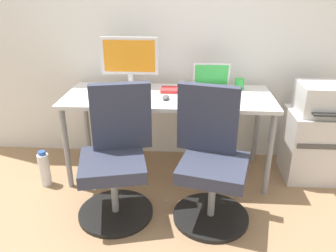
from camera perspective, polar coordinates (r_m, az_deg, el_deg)
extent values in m
plane|color=#9E7A56|center=(3.04, 0.06, -7.77)|extent=(5.28, 5.28, 0.00)
cube|color=white|center=(3.03, 0.60, 18.17)|extent=(4.40, 0.04, 2.60)
cube|color=silver|center=(2.75, 0.07, 4.97)|extent=(1.69, 0.66, 0.03)
cylinder|color=gray|center=(2.80, -16.82, -3.74)|extent=(0.04, 0.04, 0.69)
cylinder|color=gray|center=(2.70, 16.80, -4.75)|extent=(0.04, 0.04, 0.69)
cylinder|color=gray|center=(3.27, -13.62, 0.64)|extent=(0.04, 0.04, 0.69)
cylinder|color=gray|center=(3.19, 14.78, -0.08)|extent=(0.04, 0.04, 0.69)
cylinder|color=black|center=(2.57, -8.81, -14.23)|extent=(0.54, 0.54, 0.03)
cylinder|color=gray|center=(2.46, -9.08, -10.81)|extent=(0.05, 0.05, 0.34)
cube|color=#33384C|center=(2.35, -9.41, -6.46)|extent=(0.53, 0.53, 0.09)
cube|color=#33384C|center=(2.38, -7.94, 1.62)|extent=(0.43, 0.16, 0.48)
cylinder|color=black|center=(2.53, 7.23, -14.91)|extent=(0.54, 0.54, 0.03)
cylinder|color=gray|center=(2.42, 7.45, -11.46)|extent=(0.05, 0.05, 0.34)
cube|color=#33384C|center=(2.30, 7.72, -7.05)|extent=(0.53, 0.53, 0.09)
cube|color=#33384C|center=(2.34, 6.75, 1.26)|extent=(0.42, 0.17, 0.48)
cube|color=silver|center=(3.12, 23.50, -2.96)|extent=(0.47, 0.41, 0.59)
cube|color=#4C4C4C|center=(2.90, 25.05, -3.23)|extent=(0.42, 0.01, 0.04)
cube|color=silver|center=(2.97, 24.76, 4.22)|extent=(0.38, 0.34, 0.24)
cube|color=#262626|center=(2.81, 25.88, 1.72)|extent=(0.27, 0.06, 0.01)
cylinder|color=white|center=(2.98, -20.19, -6.97)|extent=(0.09, 0.09, 0.28)
cylinder|color=#2D59B2|center=(2.91, -20.61, -4.32)|extent=(0.06, 0.06, 0.03)
cylinder|color=silver|center=(2.96, -6.30, 6.60)|extent=(0.18, 0.18, 0.01)
cylinder|color=silver|center=(2.94, -6.35, 7.74)|extent=(0.04, 0.04, 0.11)
cube|color=silver|center=(2.89, -6.54, 11.75)|extent=(0.48, 0.03, 0.31)
cube|color=orange|center=(2.88, -6.60, 11.68)|extent=(0.43, 0.00, 0.26)
cube|color=silver|center=(2.81, 7.40, 5.75)|extent=(0.31, 0.22, 0.02)
cube|color=silver|center=(2.91, 7.37, 8.62)|extent=(0.31, 0.05, 0.21)
cube|color=green|center=(2.90, 7.38, 8.62)|extent=(0.28, 0.04, 0.18)
cube|color=#515156|center=(2.72, -8.18, 5.10)|extent=(0.34, 0.12, 0.02)
cube|color=silver|center=(2.55, 7.13, 3.87)|extent=(0.34, 0.12, 0.02)
ellipsoid|color=#2D2D2D|center=(2.58, -5.71, 4.38)|extent=(0.06, 0.10, 0.03)
ellipsoid|color=#515156|center=(2.63, -0.37, 4.88)|extent=(0.06, 0.10, 0.03)
cylinder|color=green|center=(2.95, 12.00, 6.98)|extent=(0.08, 0.08, 0.09)
cylinder|color=slate|center=(2.67, 2.38, 5.94)|extent=(0.07, 0.07, 0.10)
cube|color=red|center=(2.84, 0.95, 6.16)|extent=(0.21, 0.15, 0.03)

